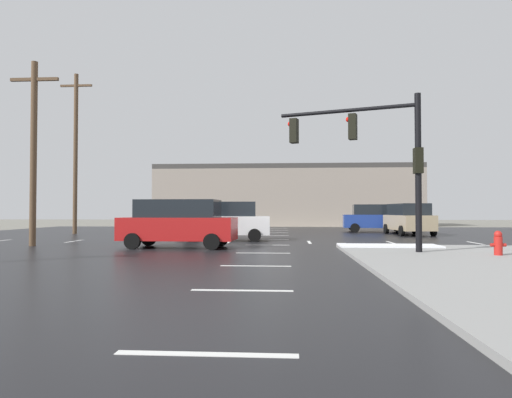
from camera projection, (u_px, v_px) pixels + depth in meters
name	position (u px, v px, depth m)	size (l,w,h in m)	color
ground_plane	(269.00, 242.00, 22.93)	(120.00, 120.00, 0.00)	slate
road_asphalt	(269.00, 242.00, 22.93)	(44.00, 44.00, 0.02)	black
snow_strip_curbside	(389.00, 246.00, 18.61)	(4.00, 1.60, 0.06)	white
lane_markings	(294.00, 244.00, 21.47)	(36.15, 36.15, 0.01)	silver
traffic_signal_mast	(376.00, 147.00, 16.71)	(4.96, 1.89, 5.58)	black
fire_hydrant	(498.00, 243.00, 14.91)	(0.48, 0.26, 0.79)	red
strip_building_background	(287.00, 196.00, 50.43)	(27.79, 8.00, 6.43)	gray
suv_red	(178.00, 222.00, 19.43)	(4.90, 2.32, 2.03)	#B21919
suv_blue	(376.00, 218.00, 33.85)	(4.94, 2.44, 2.03)	navy
suv_white	(223.00, 220.00, 24.10)	(4.94, 2.45, 2.03)	white
suv_tan	(408.00, 218.00, 29.87)	(2.46, 4.95, 2.03)	tan
utility_pole_mid	(34.00, 149.00, 20.47)	(2.20, 0.28, 8.26)	brown
utility_pole_far	(76.00, 150.00, 31.39)	(2.20, 0.28, 10.97)	brown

